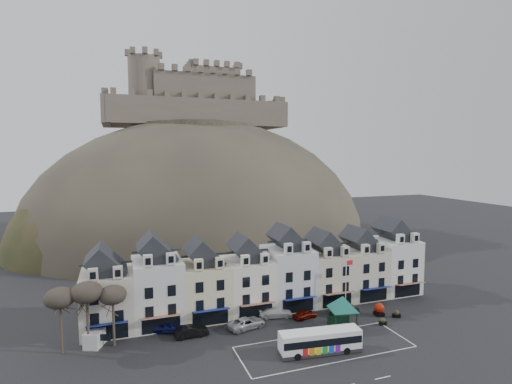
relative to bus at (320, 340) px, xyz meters
The scene contains 21 objects.
ground 1.73m from the bus, 169.60° to the right, with size 300.00×300.00×0.00m, color black.
coach_bay_markings 2.33m from the bus, 40.79° to the left, with size 22.00×7.50×0.01m, color silver.
townhouse_terrace 16.28m from the bus, 92.01° to the left, with size 54.40×9.35×11.80m.
castle_hill 68.84m from the bus, 89.54° to the left, with size 100.00×76.00×68.00m.
castle 85.07m from the bus, 90.15° to the left, with size 50.20×22.20×22.00m.
tree_left_far 31.91m from the bus, 160.75° to the left, with size 3.61×3.61×8.24m.
tree_left_mid 29.20m from the bus, 158.77° to the left, with size 3.78×3.78×8.64m.
tree_left_near 26.34m from the bus, 156.37° to the left, with size 3.43×3.43×7.84m.
bus is the anchor object (origin of this frame).
bus_shelter 8.46m from the bus, 39.39° to the left, with size 7.09×7.09×4.58m.
red_buoy 15.66m from the bus, 27.22° to the left, with size 1.53×1.53×1.90m.
flagpole 14.31m from the bus, 45.06° to the left, with size 1.21×0.13×8.34m.
white_van 28.31m from the bus, 155.24° to the left, with size 3.44×4.79×2.01m.
planter_west 16.87m from the bus, 19.55° to the left, with size 1.23×0.86×1.12m.
planter_east 13.02m from the bus, 18.61° to the left, with size 1.06×0.71×1.01m.
car_navy 20.51m from the bus, 144.59° to the left, with size 1.77×4.40×1.50m, color #0D1044.
car_black 16.98m from the bus, 145.82° to the left, with size 1.58×4.52×1.49m, color black.
car_silver 11.50m from the bus, 123.31° to the left, with size 2.50×5.33×1.51m, color #B0B4B8.
car_white 11.86m from the bus, 95.34° to the left, with size 2.09×5.14×1.49m, color silver.
car_maroon 10.31m from the bus, 73.71° to the left, with size 1.51×3.76×1.28m, color #560E04.
car_charcoal 13.23m from the bus, 45.22° to the left, with size 1.59×4.56×1.50m, color black.
Camera 1 is at (-22.25, -41.22, 24.25)m, focal length 28.00 mm.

